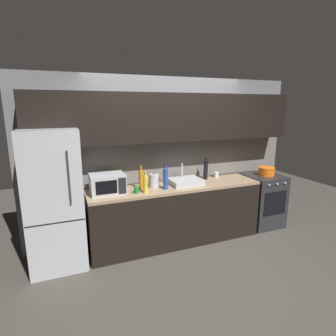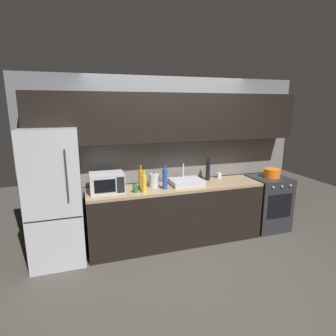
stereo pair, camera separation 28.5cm
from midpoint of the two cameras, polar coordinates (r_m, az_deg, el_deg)
ground_plane at (r=3.72m, az=9.04°, el=-21.02°), size 10.00×10.00×0.00m
back_wall at (r=4.23m, az=2.45°, el=5.81°), size 4.37×0.44×2.50m
counter_run at (r=4.24m, az=3.71°, el=-9.60°), size 2.63×0.60×0.90m
refrigerator at (r=3.83m, az=-20.66°, el=-5.73°), size 0.68×0.69×1.80m
oven_range at (r=5.05m, az=21.61°, el=-6.76°), size 0.60×0.62×0.90m
microwave at (r=3.82m, az=-10.59°, el=-3.02°), size 0.46×0.35×0.27m
sink_basin at (r=4.16m, az=5.78°, el=-2.89°), size 0.48×0.38×0.30m
kettle at (r=4.00m, az=-0.90°, el=-2.60°), size 0.18×0.15×0.22m
wine_bottle_blue at (r=3.88m, az=1.46°, el=-2.30°), size 0.07×0.07×0.36m
wine_bottle_yellow at (r=3.75m, az=-2.83°, el=-3.28°), size 0.06×0.06×0.31m
wine_bottle_amber at (r=3.93m, az=-3.64°, el=-2.29°), size 0.07×0.07×0.34m
wine_bottle_dark at (r=4.43m, az=10.17°, el=-0.62°), size 0.07×0.07×0.36m
mug_green at (r=3.78m, az=-4.72°, el=-4.44°), size 0.07×0.07×0.09m
mug_clear at (r=4.60m, az=12.40°, el=-1.58°), size 0.07×0.07×0.09m
cooking_pot at (r=4.93m, az=22.44°, el=-0.98°), size 0.27×0.27×0.14m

